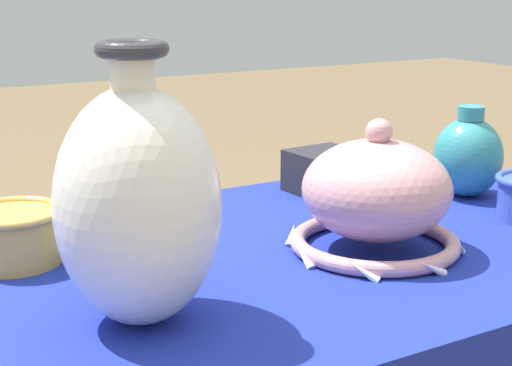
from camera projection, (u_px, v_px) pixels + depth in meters
display_table at (270, 310)px, 1.09m from camera, size 1.20×0.67×0.69m
vase_tall_bulbous at (138, 204)px, 0.84m from camera, size 0.18×0.18×0.31m
vase_dome_bell at (376, 198)px, 1.09m from camera, size 0.25×0.25×0.19m
mosaic_tile_box at (326, 172)px, 1.39m from camera, size 0.12×0.13×0.07m
cup_wide_celadon at (112, 238)px, 1.03m from camera, size 0.10×0.10×0.07m
jar_round_teal at (468, 156)px, 1.36m from camera, size 0.12×0.12×0.16m
cup_wide_ochre at (14, 234)px, 1.04m from camera, size 0.13×0.13×0.08m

